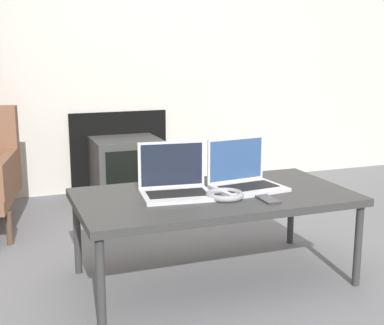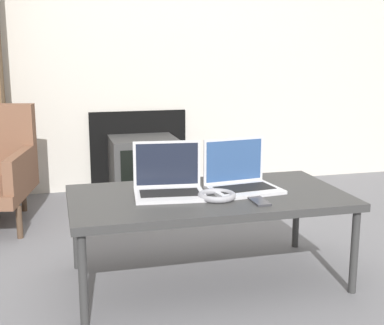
# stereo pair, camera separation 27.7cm
# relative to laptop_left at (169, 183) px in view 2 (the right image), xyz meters

# --- Properties ---
(ground_plane) EXTENTS (14.00, 14.00, 0.00)m
(ground_plane) POSITION_rel_laptop_left_xyz_m (0.18, -0.33, -0.48)
(ground_plane) COLOR slate
(wall_back) EXTENTS (7.00, 0.08, 2.60)m
(wall_back) POSITION_rel_laptop_left_xyz_m (0.18, 1.81, 0.81)
(wall_back) COLOR beige
(wall_back) RESTS_ON ground_plane
(table) EXTENTS (1.29, 0.68, 0.43)m
(table) POSITION_rel_laptop_left_xyz_m (0.18, -0.05, -0.08)
(table) COLOR #333333
(table) RESTS_ON ground_plane
(laptop_left) EXTENTS (0.35, 0.28, 0.24)m
(laptop_left) POSITION_rel_laptop_left_xyz_m (0.00, 0.00, 0.00)
(laptop_left) COLOR silver
(laptop_left) RESTS_ON table
(laptop_right) EXTENTS (0.35, 0.29, 0.24)m
(laptop_right) POSITION_rel_laptop_left_xyz_m (0.36, -0.00, 0.00)
(laptop_right) COLOR silver
(laptop_right) RESTS_ON table
(headphones) EXTENTS (0.18, 0.18, 0.03)m
(headphones) POSITION_rel_laptop_left_xyz_m (0.19, -0.13, -0.04)
(headphones) COLOR gray
(headphones) RESTS_ON table
(phone) EXTENTS (0.06, 0.14, 0.01)m
(phone) POSITION_rel_laptop_left_xyz_m (0.36, -0.23, -0.05)
(phone) COLOR #333338
(phone) RESTS_ON table
(tv) EXTENTS (0.49, 0.45, 0.44)m
(tv) POSITION_rel_laptop_left_xyz_m (0.13, 1.54, -0.26)
(tv) COLOR #383838
(tv) RESTS_ON ground_plane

